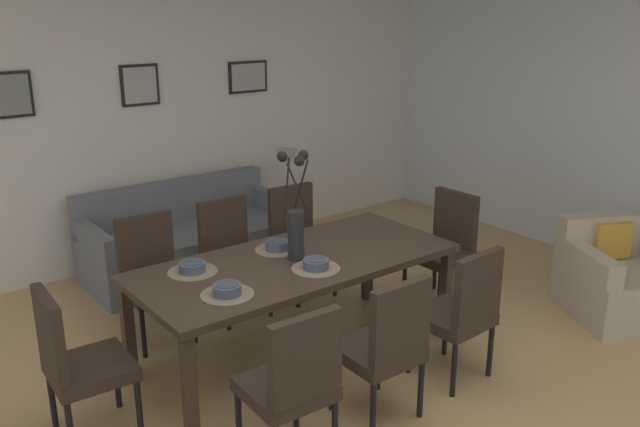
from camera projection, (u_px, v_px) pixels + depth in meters
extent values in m
plane|color=tan|center=(351.00, 416.00, 4.03)|extent=(9.00, 9.00, 0.00)
cube|color=white|center=(124.00, 128.00, 6.09)|extent=(9.00, 0.10, 2.60)
cube|color=white|center=(630.00, 128.00, 6.07)|extent=(0.10, 6.30, 2.60)
cube|color=#3D2D23|center=(296.00, 263.00, 4.50)|extent=(2.20, 0.98, 0.05)
cube|color=#3D2D23|center=(368.00, 260.00, 5.54)|extent=(0.07, 0.07, 0.69)
cube|color=#3D2D23|center=(128.00, 332.00, 4.32)|extent=(0.07, 0.07, 0.69)
cube|color=#3D2D23|center=(446.00, 294.00, 4.89)|extent=(0.07, 0.07, 0.69)
cube|color=#3D2D23|center=(190.00, 390.00, 3.68)|extent=(0.07, 0.07, 0.69)
cube|color=#33261E|center=(286.00, 388.00, 3.56)|extent=(0.46, 0.46, 0.08)
cube|color=#33261E|center=(305.00, 360.00, 3.34)|extent=(0.42, 0.07, 0.48)
cylinder|color=black|center=(296.00, 397.00, 3.89)|extent=(0.04, 0.04, 0.38)
cylinder|color=black|center=(239.00, 420.00, 3.67)|extent=(0.04, 0.04, 0.38)
cube|color=#33261E|center=(157.00, 287.00, 4.83)|extent=(0.47, 0.47, 0.08)
cube|color=#33261E|center=(145.00, 246.00, 4.90)|extent=(0.42, 0.09, 0.48)
cylinder|color=black|center=(143.00, 333.00, 4.64)|extent=(0.04, 0.04, 0.38)
cylinder|color=black|center=(194.00, 319.00, 4.85)|extent=(0.04, 0.04, 0.38)
cylinder|color=black|center=(126.00, 313.00, 4.95)|extent=(0.04, 0.04, 0.38)
cylinder|color=black|center=(174.00, 301.00, 5.15)|extent=(0.04, 0.04, 0.38)
cube|color=#33261E|center=(377.00, 351.00, 3.94)|extent=(0.44, 0.44, 0.08)
cube|color=#33261E|center=(401.00, 324.00, 3.72)|extent=(0.42, 0.06, 0.48)
cylinder|color=black|center=(378.00, 363.00, 4.26)|extent=(0.04, 0.04, 0.38)
cylinder|color=black|center=(332.00, 382.00, 4.04)|extent=(0.04, 0.04, 0.38)
cylinder|color=black|center=(421.00, 389.00, 3.97)|extent=(0.04, 0.04, 0.38)
cylinder|color=black|center=(373.00, 411.00, 3.75)|extent=(0.04, 0.04, 0.38)
cube|color=#33261E|center=(236.00, 265.00, 5.23)|extent=(0.45, 0.45, 0.08)
cube|color=#33261E|center=(223.00, 228.00, 5.30)|extent=(0.42, 0.07, 0.48)
cylinder|color=black|center=(228.00, 307.00, 5.05)|extent=(0.04, 0.04, 0.38)
cylinder|color=black|center=(270.00, 294.00, 5.27)|extent=(0.04, 0.04, 0.38)
cylinder|color=black|center=(205.00, 290.00, 5.34)|extent=(0.04, 0.04, 0.38)
cylinder|color=black|center=(246.00, 279.00, 5.55)|extent=(0.04, 0.04, 0.38)
cube|color=#33261E|center=(451.00, 317.00, 4.37)|extent=(0.46, 0.46, 0.08)
cube|color=#33261E|center=(478.00, 290.00, 4.15)|extent=(0.42, 0.08, 0.48)
cylinder|color=black|center=(445.00, 330.00, 4.69)|extent=(0.04, 0.04, 0.38)
cylinder|color=black|center=(409.00, 347.00, 4.46)|extent=(0.04, 0.04, 0.38)
cylinder|color=black|center=(490.00, 350.00, 4.41)|extent=(0.04, 0.04, 0.38)
cylinder|color=black|center=(454.00, 370.00, 4.18)|extent=(0.04, 0.04, 0.38)
cube|color=#33261E|center=(304.00, 248.00, 5.61)|extent=(0.45, 0.45, 0.08)
cube|color=#33261E|center=(291.00, 213.00, 5.68)|extent=(0.42, 0.07, 0.48)
cylinder|color=black|center=(298.00, 286.00, 5.42)|extent=(0.04, 0.04, 0.38)
cylinder|color=black|center=(335.00, 275.00, 5.64)|extent=(0.04, 0.04, 0.38)
cylinder|color=black|center=(273.00, 271.00, 5.72)|extent=(0.04, 0.04, 0.38)
cylinder|color=black|center=(309.00, 262.00, 5.93)|extent=(0.04, 0.04, 0.38)
cube|color=#33261E|center=(91.00, 369.00, 3.75)|extent=(0.46, 0.46, 0.08)
cube|color=#33261E|center=(50.00, 337.00, 3.57)|extent=(0.08, 0.42, 0.48)
cylinder|color=black|center=(139.00, 409.00, 3.77)|extent=(0.04, 0.04, 0.38)
cylinder|color=black|center=(117.00, 379.00, 4.07)|extent=(0.04, 0.04, 0.38)
cylinder|color=black|center=(52.00, 400.00, 3.86)|extent=(0.04, 0.04, 0.38)
cube|color=#33261E|center=(439.00, 255.00, 5.46)|extent=(0.45, 0.45, 0.08)
cube|color=#33261E|center=(456.00, 220.00, 5.49)|extent=(0.07, 0.42, 0.48)
cylinder|color=black|center=(405.00, 279.00, 5.55)|extent=(0.04, 0.04, 0.38)
cylinder|color=black|center=(440.00, 294.00, 5.27)|extent=(0.04, 0.04, 0.38)
cylinder|color=black|center=(435.00, 268.00, 5.78)|extent=(0.04, 0.04, 0.38)
cylinder|color=black|center=(470.00, 282.00, 5.50)|extent=(0.04, 0.04, 0.38)
cylinder|color=#232326|center=(296.00, 235.00, 4.44)|extent=(0.11, 0.11, 0.34)
cylinder|color=black|center=(301.00, 186.00, 4.38)|extent=(0.05, 0.12, 0.37)
sphere|color=black|center=(303.00, 155.00, 4.35)|extent=(0.07, 0.07, 0.07)
cylinder|color=black|center=(287.00, 187.00, 4.36)|extent=(0.08, 0.05, 0.38)
sphere|color=black|center=(282.00, 157.00, 4.31)|extent=(0.07, 0.07, 0.07)
cylinder|color=black|center=(298.00, 190.00, 4.28)|extent=(0.15, 0.06, 0.36)
sphere|color=black|center=(299.00, 161.00, 4.20)|extent=(0.07, 0.07, 0.07)
cylinder|color=#7F705B|center=(227.00, 294.00, 3.94)|extent=(0.32, 0.32, 0.01)
cylinder|color=#475166|center=(227.00, 289.00, 3.93)|extent=(0.17, 0.17, 0.06)
cylinder|color=#3C4556|center=(227.00, 287.00, 3.92)|extent=(0.13, 0.13, 0.04)
cylinder|color=#7F705B|center=(193.00, 272.00, 4.27)|extent=(0.32, 0.32, 0.01)
cylinder|color=#475166|center=(192.00, 267.00, 4.26)|extent=(0.17, 0.17, 0.06)
cylinder|color=#3C4556|center=(192.00, 265.00, 4.25)|extent=(0.13, 0.13, 0.04)
cylinder|color=#7F705B|center=(316.00, 269.00, 4.32)|extent=(0.32, 0.32, 0.01)
cylinder|color=#475166|center=(316.00, 264.00, 4.31)|extent=(0.17, 0.17, 0.06)
cylinder|color=#3C4556|center=(316.00, 262.00, 4.31)|extent=(0.13, 0.13, 0.04)
cylinder|color=#7F705B|center=(278.00, 250.00, 4.65)|extent=(0.32, 0.32, 0.01)
cylinder|color=#475166|center=(278.00, 245.00, 4.64)|extent=(0.17, 0.17, 0.06)
cylinder|color=#3C4556|center=(278.00, 243.00, 4.64)|extent=(0.13, 0.13, 0.04)
cube|color=slate|center=(191.00, 250.00, 6.14)|extent=(1.88, 0.84, 0.42)
cube|color=slate|center=(172.00, 201.00, 6.28)|extent=(1.88, 0.16, 0.38)
cube|color=slate|center=(271.00, 201.00, 6.57)|extent=(0.10, 0.84, 0.20)
cube|color=slate|center=(92.00, 239.00, 5.53)|extent=(0.10, 0.84, 0.20)
cube|color=black|center=(288.00, 224.00, 6.71)|extent=(0.36, 0.36, 0.52)
cylinder|color=beige|center=(288.00, 196.00, 6.62)|extent=(0.12, 0.12, 0.08)
cylinder|color=beige|center=(287.00, 178.00, 6.56)|extent=(0.02, 0.02, 0.30)
cone|color=beige|center=(287.00, 158.00, 6.50)|extent=(0.22, 0.22, 0.18)
cube|color=#B7A893|center=(623.00, 292.00, 5.27)|extent=(1.08, 1.08, 0.40)
cube|color=#B7A893|center=(606.00, 235.00, 5.46)|extent=(0.78, 0.51, 0.35)
cube|color=#B7A893|center=(590.00, 262.00, 5.11)|extent=(0.44, 0.67, 0.18)
cube|color=gold|center=(612.00, 240.00, 5.37)|extent=(0.30, 0.21, 0.30)
cube|color=black|center=(5.00, 95.00, 5.35)|extent=(0.43, 0.02, 0.37)
cube|color=gray|center=(5.00, 95.00, 5.34)|extent=(0.38, 0.01, 0.32)
cube|color=black|center=(140.00, 85.00, 6.01)|extent=(0.36, 0.02, 0.37)
cube|color=#B2B2AD|center=(140.00, 85.00, 6.01)|extent=(0.31, 0.01, 0.32)
cube|color=black|center=(248.00, 77.00, 6.68)|extent=(0.44, 0.02, 0.31)
cube|color=#B2B2AD|center=(249.00, 77.00, 6.67)|extent=(0.39, 0.01, 0.26)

